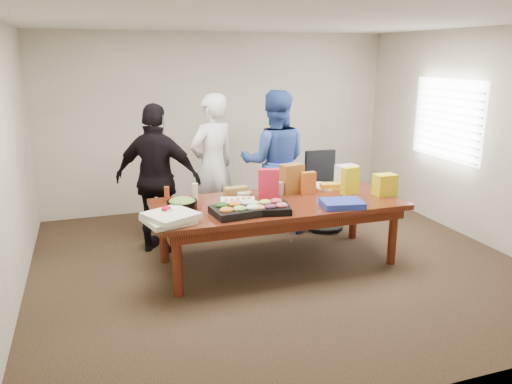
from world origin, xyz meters
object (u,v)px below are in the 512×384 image
object	(u,v)px
conference_table	(278,233)
sheet_cake	(238,203)
person_center	(213,166)
office_chair	(326,193)
salad_bowl	(182,205)
person_right	(274,162)

from	to	relation	value
conference_table	sheet_cake	bearing A→B (deg)	-179.59
conference_table	person_center	size ratio (longest dim) A/B	1.48
person_center	sheet_cake	size ratio (longest dim) A/B	5.02
office_chair	salad_bowl	size ratio (longest dim) A/B	3.15
conference_table	salad_bowl	distance (m)	1.17
office_chair	conference_table	bearing A→B (deg)	-136.41
conference_table	salad_bowl	size ratio (longest dim) A/B	8.53
conference_table	person_right	distance (m)	1.30
sheet_cake	person_right	bearing A→B (deg)	67.47
office_chair	salad_bowl	xyz separation A→B (m)	(-2.15, -0.87, 0.29)
conference_table	sheet_cake	size ratio (longest dim) A/B	7.41
sheet_cake	salad_bowl	bearing A→B (deg)	-168.14
sheet_cake	salad_bowl	size ratio (longest dim) A/B	1.15
office_chair	person_center	size ratio (longest dim) A/B	0.54
office_chair	person_right	world-z (taller)	person_right
person_right	sheet_cake	bearing A→B (deg)	69.79
person_right	sheet_cake	distance (m)	1.41
person_center	salad_bowl	bearing A→B (deg)	36.94
person_center	office_chair	bearing A→B (deg)	145.22
conference_table	office_chair	xyz separation A→B (m)	(1.06, 0.90, 0.14)
person_right	person_center	bearing A→B (deg)	12.15
conference_table	person_center	bearing A→B (deg)	111.41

